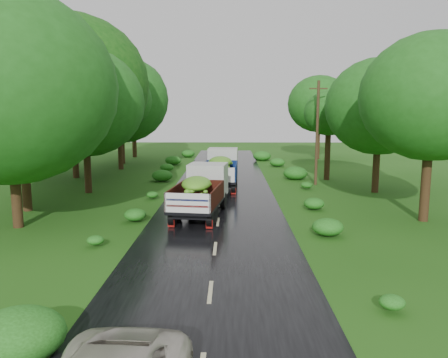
{
  "coord_description": "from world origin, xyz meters",
  "views": [
    {
      "loc": [
        0.56,
        -11.9,
        5.18
      ],
      "look_at": [
        0.25,
        10.25,
        1.7
      ],
      "focal_mm": 35.0,
      "sensor_mm": 36.0,
      "label": 1
    }
  ],
  "objects": [
    {
      "name": "trees_left",
      "position": [
        -9.94,
        20.17,
        6.43
      ],
      "size": [
        7.31,
        33.87,
        9.29
      ],
      "color": "black",
      "rests_on": "ground"
    },
    {
      "name": "ground",
      "position": [
        0.0,
        0.0,
        0.0
      ],
      "size": [
        120.0,
        120.0,
        0.0
      ],
      "primitive_type": "plane",
      "color": "#1C4C10",
      "rests_on": "ground"
    },
    {
      "name": "utility_pole",
      "position": [
        6.6,
        18.57,
        3.71
      ],
      "size": [
        1.26,
        0.22,
        7.21
      ],
      "rotation": [
        0.0,
        0.0,
        0.11
      ],
      "color": "#382616",
      "rests_on": "ground"
    },
    {
      "name": "truck_near",
      "position": [
        -0.85,
        9.4,
        1.35
      ],
      "size": [
        2.74,
        5.9,
        2.39
      ],
      "rotation": [
        0.0,
        0.0,
        -0.13
      ],
      "color": "black",
      "rests_on": "ground"
    },
    {
      "name": "road_lines",
      "position": [
        0.0,
        6.0,
        0.02
      ],
      "size": [
        0.12,
        69.6,
        0.0
      ],
      "color": "#BFB78C",
      "rests_on": "road"
    },
    {
      "name": "road",
      "position": [
        0.0,
        5.0,
        0.01
      ],
      "size": [
        6.5,
        80.0,
        0.02
      ],
      "primitive_type": "cube",
      "color": "black",
      "rests_on": "ground"
    },
    {
      "name": "trees_right",
      "position": [
        9.62,
        20.1,
        5.54
      ],
      "size": [
        5.33,
        30.52,
        7.53
      ],
      "color": "black",
      "rests_on": "ground"
    },
    {
      "name": "truck_far",
      "position": [
        -0.03,
        17.42,
        1.42
      ],
      "size": [
        2.34,
        6.06,
        2.51
      ],
      "rotation": [
        0.0,
        0.0,
        -0.04
      ],
      "color": "black",
      "rests_on": "ground"
    },
    {
      "name": "shrubs",
      "position": [
        0.0,
        14.0,
        0.35
      ],
      "size": [
        11.9,
        44.0,
        0.7
      ],
      "color": "#1F5614",
      "rests_on": "ground"
    }
  ]
}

